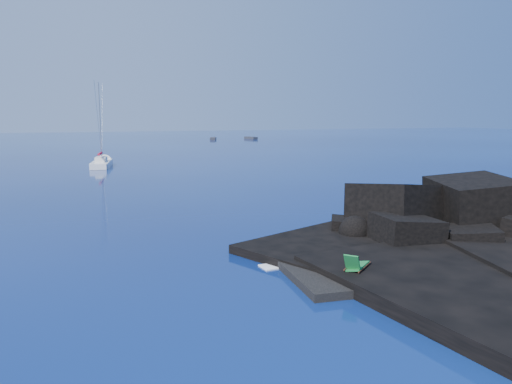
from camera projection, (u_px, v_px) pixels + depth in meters
ground at (292, 286)px, 20.63m from camera, size 400.00×400.00×0.00m
headland at (478, 241)px, 28.07m from camera, size 24.00×24.00×3.60m
beach at (377, 271)px, 22.71m from camera, size 9.08×6.86×0.70m
surf_foam at (336, 246)px, 27.03m from camera, size 10.00×8.00×0.06m
sailboat at (102, 167)px, 68.00m from camera, size 4.27×11.12×11.42m
deck_chair at (358, 261)px, 20.99m from camera, size 1.78×1.65×1.17m
towel at (399, 251)px, 24.52m from camera, size 2.17×1.29×0.05m
sunbather at (399, 249)px, 24.50m from camera, size 1.70×0.67×0.22m
marker_cone at (356, 268)px, 21.20m from camera, size 0.41×0.41×0.49m
distant_boat_a at (213, 140)px, 142.38m from camera, size 3.18×5.26×0.67m
distant_boat_b at (251, 139)px, 146.34m from camera, size 2.60×5.15×0.66m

